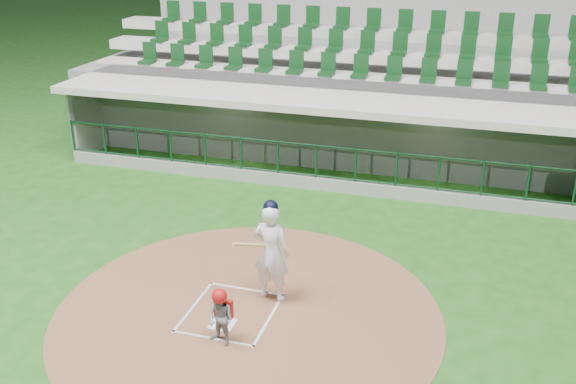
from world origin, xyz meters
name	(u,v)px	position (x,y,z in m)	size (l,w,h in m)	color
ground	(237,305)	(0.00, 0.00, 0.00)	(120.00, 120.00, 0.00)	#1B4C15
dirt_circle	(248,313)	(0.30, -0.20, 0.01)	(7.20, 7.20, 0.01)	brown
home_plate	(223,324)	(0.00, -0.70, 0.02)	(0.43, 0.43, 0.02)	white
batter_box_chalk	(231,312)	(0.00, -0.30, 0.02)	(1.55, 1.80, 0.01)	silver
dugout_structure	(330,135)	(-0.06, 7.81, 0.96)	(16.40, 3.70, 3.00)	gray
seating_deck	(354,94)	(0.00, 10.91, 1.42)	(17.00, 6.72, 5.15)	slate
batter	(271,251)	(0.57, 0.40, 1.03)	(0.93, 0.92, 2.05)	white
catcher	(221,316)	(0.19, -1.21, 0.55)	(0.57, 0.50, 1.07)	gray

